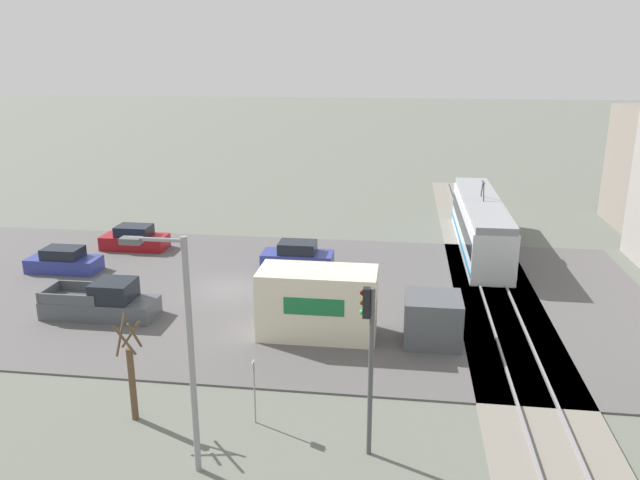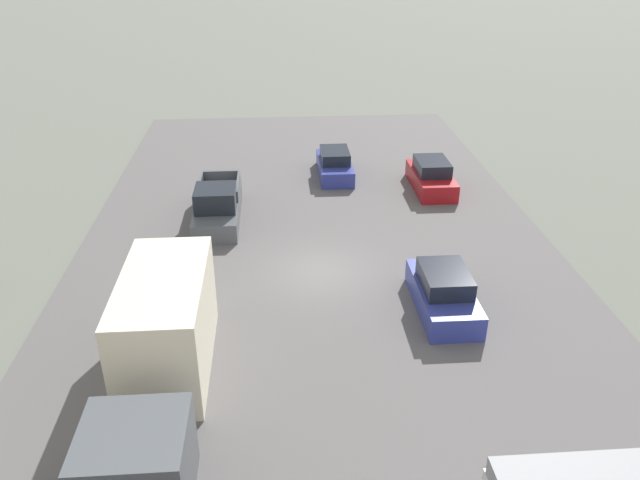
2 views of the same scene
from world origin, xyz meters
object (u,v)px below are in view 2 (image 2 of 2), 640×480
box_truck (161,351)px  sedan_car_1 (431,177)px  sedan_car_0 (443,293)px  sedan_car_2 (335,165)px  pickup_truck (218,206)px

box_truck → sedan_car_1: (-11.57, -15.13, -0.80)m
sedan_car_0 → sedan_car_1: size_ratio=1.00×
sedan_car_1 → sedan_car_2: (4.85, -2.32, -0.05)m
pickup_truck → sedan_car_1: size_ratio=1.30×
box_truck → sedan_car_2: box_truck is taller
sedan_car_1 → pickup_truck: bearing=-164.2°
box_truck → sedan_car_0: box_truck is taller
box_truck → pickup_truck: size_ratio=1.64×
box_truck → sedan_car_0: 10.11m
box_truck → sedan_car_0: (-9.34, -3.78, -0.80)m
sedan_car_1 → box_truck: bearing=-127.4°
box_truck → sedan_car_1: 19.07m
pickup_truck → sedan_car_1: bearing=-164.2°
sedan_car_0 → sedan_car_2: sedan_car_0 is taller
pickup_truck → sedan_car_2: bearing=-138.1°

